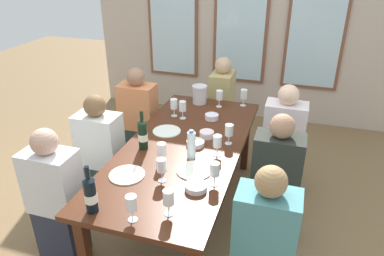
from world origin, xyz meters
TOP-DOWN VIEW (x-y plane):
  - ground_plane at (0.00, 0.00)m, footprint 12.00×12.00m
  - back_wall_with_windows at (0.00, 2.42)m, footprint 4.14×0.10m
  - dining_table at (0.00, 0.00)m, footprint 0.94×2.12m
  - white_plate_0 at (-0.25, -0.53)m, footprint 0.26×0.26m
  - white_plate_1 at (0.19, -0.33)m, footprint 0.26×0.26m
  - white_plate_2 at (-0.22, 0.20)m, footprint 0.25×0.25m
  - metal_pitcher at (-0.13, 0.91)m, footprint 0.16×0.16m
  - wine_bottle_0 at (-0.27, -0.94)m, footprint 0.08×0.08m
  - wine_bottle_1 at (-0.30, -0.14)m, footprint 0.08×0.08m
  - tasting_bowl_0 at (0.09, 0.57)m, footprint 0.13×0.13m
  - tasting_bowl_1 at (0.09, 0.04)m, footprint 0.15×0.15m
  - tasting_bowl_2 at (0.27, -0.54)m, footprint 0.15×0.15m
  - tasting_bowl_3 at (0.14, 0.20)m, footprint 0.12×0.12m
  - water_bottle at (0.12, -0.16)m, footprint 0.06×0.06m
  - wine_glass_0 at (0.35, 0.15)m, footprint 0.07×0.07m
  - wine_glass_1 at (0.30, -0.07)m, footprint 0.07×0.07m
  - wine_glass_2 at (0.09, 0.88)m, footprint 0.07×0.07m
  - wine_glass_3 at (0.32, 0.98)m, footprint 0.07×0.07m
  - wine_glass_4 at (-0.27, 0.53)m, footprint 0.07×0.07m
  - wine_glass_5 at (-0.06, -0.31)m, footprint 0.07×0.07m
  - wine_glass_6 at (0.38, -0.45)m, footprint 0.07×0.07m
  - wine_glass_7 at (0.02, -0.52)m, footprint 0.07×0.07m
  - wine_glass_8 at (-0.18, 0.50)m, footprint 0.07×0.07m
  - wine_glass_9 at (0.00, -0.95)m, footprint 0.07×0.07m
  - wine_glass_10 at (0.19, -0.83)m, footprint 0.07×0.07m
  - seated_person_0 at (-0.76, -0.04)m, footprint 0.38×0.24m
  - seated_person_1 at (0.76, 0.03)m, footprint 0.38×0.24m
  - seated_person_2 at (-0.76, -0.70)m, footprint 0.38×0.24m
  - seated_person_3 at (0.76, -0.71)m, footprint 0.38×0.24m
  - seated_person_4 at (-0.76, 0.74)m, footprint 0.38×0.24m
  - seated_person_5 at (0.76, 0.70)m, footprint 0.38×0.24m
  - seated_person_6 at (0.00, 1.41)m, footprint 0.24×0.38m

SIDE VIEW (x-z plane):
  - ground_plane at x=0.00m, z-range 0.00..0.00m
  - seated_person_0 at x=-0.76m, z-range -0.03..1.08m
  - seated_person_1 at x=0.76m, z-range -0.03..1.08m
  - seated_person_2 at x=-0.76m, z-range -0.03..1.08m
  - seated_person_3 at x=0.76m, z-range -0.03..1.08m
  - seated_person_4 at x=-0.76m, z-range -0.03..1.08m
  - seated_person_5 at x=0.76m, z-range -0.03..1.08m
  - seated_person_6 at x=0.00m, z-range -0.03..1.08m
  - dining_table at x=0.00m, z-range 0.30..1.04m
  - white_plate_0 at x=-0.25m, z-range 0.74..0.75m
  - white_plate_1 at x=0.19m, z-range 0.74..0.75m
  - white_plate_2 at x=-0.22m, z-range 0.74..0.75m
  - tasting_bowl_1 at x=0.09m, z-range 0.74..0.78m
  - tasting_bowl_2 at x=0.27m, z-range 0.74..0.78m
  - tasting_bowl_0 at x=0.09m, z-range 0.74..0.79m
  - tasting_bowl_3 at x=0.14m, z-range 0.74..0.79m
  - metal_pitcher at x=-0.13m, z-range 0.74..0.93m
  - water_bottle at x=0.12m, z-range 0.73..0.97m
  - wine_glass_9 at x=0.00m, z-range 0.77..0.94m
  - wine_glass_0 at x=0.35m, z-range 0.77..0.94m
  - wine_glass_1 at x=0.30m, z-range 0.77..0.94m
  - wine_glass_3 at x=0.32m, z-range 0.77..0.94m
  - wine_glass_2 at x=0.09m, z-range 0.77..0.95m
  - wine_glass_4 at x=-0.27m, z-range 0.77..0.95m
  - wine_glass_5 at x=-0.06m, z-range 0.77..0.95m
  - wine_glass_6 at x=0.38m, z-range 0.77..0.95m
  - wine_glass_7 at x=0.02m, z-range 0.77..0.95m
  - wine_glass_8 at x=-0.18m, z-range 0.77..0.95m
  - wine_glass_10 at x=0.19m, z-range 0.77..0.95m
  - wine_bottle_0 at x=-0.27m, z-range 0.70..1.03m
  - wine_bottle_1 at x=-0.30m, z-range 0.70..1.03m
  - back_wall_with_windows at x=0.00m, z-range 0.00..2.90m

